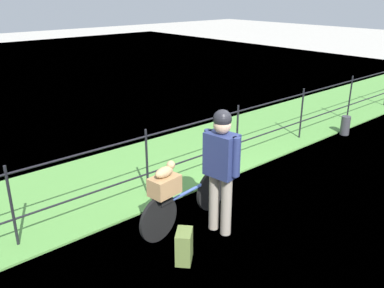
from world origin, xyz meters
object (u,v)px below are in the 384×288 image
object	(u,v)px
bicycle_main	(186,203)
backpack_on_paving	(184,246)
cyclist_person	(221,162)
mooring_bollard	(345,125)
terrier_dog	(166,171)
wooden_crate	(165,185)

from	to	relation	value
bicycle_main	backpack_on_paving	world-z (taller)	bicycle_main
cyclist_person	mooring_bollard	bearing A→B (deg)	10.72
bicycle_main	terrier_dog	distance (m)	0.71
bicycle_main	cyclist_person	size ratio (longest dim) A/B	1.00
bicycle_main	wooden_crate	xyz separation A→B (m)	(-0.39, -0.05, 0.41)
wooden_crate	mooring_bollard	bearing A→B (deg)	5.66
cyclist_person	mooring_bollard	world-z (taller)	cyclist_person
bicycle_main	cyclist_person	world-z (taller)	cyclist_person
wooden_crate	backpack_on_paving	size ratio (longest dim) A/B	0.96
bicycle_main	mooring_bollard	xyz separation A→B (m)	(5.06, 0.49, -0.12)
cyclist_person	mooring_bollard	distance (m)	4.98
wooden_crate	cyclist_person	xyz separation A→B (m)	(0.62, -0.37, 0.27)
backpack_on_paving	wooden_crate	bearing A→B (deg)	-147.90
terrier_dog	bicycle_main	bearing A→B (deg)	7.27
bicycle_main	backpack_on_paving	size ratio (longest dim) A/B	4.19
terrier_dog	backpack_on_paving	xyz separation A→B (m)	(-0.18, -0.56, -0.73)
wooden_crate	terrier_dog	xyz separation A→B (m)	(0.02, 0.00, 0.20)
cyclist_person	backpack_on_paving	bearing A→B (deg)	-166.69
wooden_crate	cyclist_person	size ratio (longest dim) A/B	0.23
backpack_on_paving	bicycle_main	bearing A→B (deg)	-174.14
terrier_dog	cyclist_person	size ratio (longest dim) A/B	0.19
wooden_crate	terrier_dog	bearing A→B (deg)	7.27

